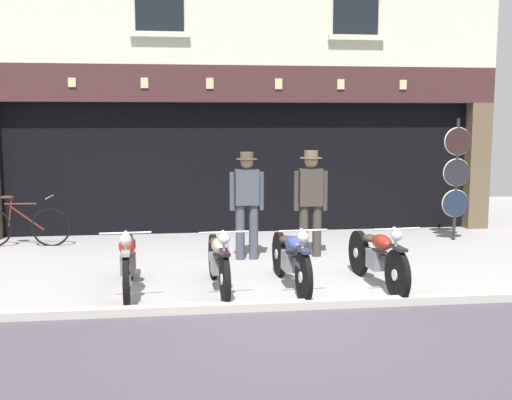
{
  "coord_description": "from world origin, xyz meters",
  "views": [
    {
      "loc": [
        -1.33,
        -7.14,
        2.3
      ],
      "look_at": [
        -0.07,
        2.7,
        0.99
      ],
      "focal_mm": 43.89,
      "sensor_mm": 36.0,
      "label": 1
    }
  ],
  "objects_px": {
    "motorcycle_left": "(128,260)",
    "leaning_bicycle": "(21,226)",
    "tyre_sign_pole": "(456,173)",
    "advert_board_near": "(137,140)",
    "motorcycle_center_left": "(219,260)",
    "advert_board_far": "(73,145)",
    "motorcycle_center_right": "(377,256)",
    "shopkeeper_center": "(311,198)",
    "salesman_left": "(247,200)",
    "motorcycle_center": "(291,258)"
  },
  "relations": [
    {
      "from": "salesman_left",
      "to": "advert_board_near",
      "type": "height_order",
      "value": "advert_board_near"
    },
    {
      "from": "motorcycle_center_right",
      "to": "shopkeeper_center",
      "type": "distance_m",
      "value": 2.12
    },
    {
      "from": "shopkeeper_center",
      "to": "salesman_left",
      "type": "bearing_deg",
      "value": 7.78
    },
    {
      "from": "motorcycle_center_right",
      "to": "advert_board_near",
      "type": "height_order",
      "value": "advert_board_near"
    },
    {
      "from": "motorcycle_center_left",
      "to": "tyre_sign_pole",
      "type": "xyz_separation_m",
      "value": [
        4.66,
        2.93,
        0.84
      ]
    },
    {
      "from": "motorcycle_center_left",
      "to": "advert_board_far",
      "type": "relative_size",
      "value": 2.17
    },
    {
      "from": "salesman_left",
      "to": "motorcycle_center_left",
      "type": "bearing_deg",
      "value": 71.24
    },
    {
      "from": "salesman_left",
      "to": "advert_board_far",
      "type": "xyz_separation_m",
      "value": [
        -3.11,
        2.57,
        0.8
      ]
    },
    {
      "from": "tyre_sign_pole",
      "to": "leaning_bicycle",
      "type": "xyz_separation_m",
      "value": [
        -7.98,
        0.44,
        -0.89
      ]
    },
    {
      "from": "motorcycle_center_left",
      "to": "leaning_bicycle",
      "type": "xyz_separation_m",
      "value": [
        -3.33,
        3.38,
        -0.05
      ]
    },
    {
      "from": "motorcycle_center_left",
      "to": "advert_board_far",
      "type": "distance_m",
      "value": 5.25
    },
    {
      "from": "motorcycle_left",
      "to": "advert_board_far",
      "type": "distance_m",
      "value": 4.72
    },
    {
      "from": "motorcycle_center_left",
      "to": "motorcycle_center_right",
      "type": "xyz_separation_m",
      "value": [
        2.16,
        -0.08,
        0.01
      ]
    },
    {
      "from": "tyre_sign_pole",
      "to": "shopkeeper_center",
      "type": "bearing_deg",
      "value": -161.01
    },
    {
      "from": "motorcycle_left",
      "to": "leaning_bicycle",
      "type": "distance_m",
      "value": 3.94
    },
    {
      "from": "shopkeeper_center",
      "to": "advert_board_near",
      "type": "distance_m",
      "value": 3.96
    },
    {
      "from": "motorcycle_center_left",
      "to": "advert_board_near",
      "type": "distance_m",
      "value": 4.8
    },
    {
      "from": "salesman_left",
      "to": "shopkeeper_center",
      "type": "xyz_separation_m",
      "value": [
        1.07,
        0.07,
        0.01
      ]
    },
    {
      "from": "tyre_sign_pole",
      "to": "advert_board_far",
      "type": "relative_size",
      "value": 2.55
    },
    {
      "from": "tyre_sign_pole",
      "to": "advert_board_near",
      "type": "bearing_deg",
      "value": 166.22
    },
    {
      "from": "motorcycle_center",
      "to": "salesman_left",
      "type": "bearing_deg",
      "value": -81.4
    },
    {
      "from": "motorcycle_left",
      "to": "tyre_sign_pole",
      "type": "xyz_separation_m",
      "value": [
        5.85,
        2.86,
        0.83
      ]
    },
    {
      "from": "advert_board_near",
      "to": "advert_board_far",
      "type": "bearing_deg",
      "value": -180.0
    },
    {
      "from": "motorcycle_center",
      "to": "motorcycle_center_left",
      "type": "bearing_deg",
      "value": -4.21
    },
    {
      "from": "motorcycle_center",
      "to": "tyre_sign_pole",
      "type": "relative_size",
      "value": 0.88
    },
    {
      "from": "salesman_left",
      "to": "motorcycle_center_right",
      "type": "bearing_deg",
      "value": 128.63
    },
    {
      "from": "motorcycle_left",
      "to": "leaning_bicycle",
      "type": "relative_size",
      "value": 1.19
    },
    {
      "from": "shopkeeper_center",
      "to": "advert_board_far",
      "type": "relative_size",
      "value": 1.96
    },
    {
      "from": "motorcycle_center",
      "to": "advert_board_near",
      "type": "distance_m",
      "value": 5.16
    },
    {
      "from": "motorcycle_center_right",
      "to": "advert_board_near",
      "type": "relative_size",
      "value": 2.03
    },
    {
      "from": "motorcycle_center_right",
      "to": "leaning_bicycle",
      "type": "bearing_deg",
      "value": -36.77
    },
    {
      "from": "tyre_sign_pole",
      "to": "advert_board_near",
      "type": "height_order",
      "value": "advert_board_near"
    },
    {
      "from": "shopkeeper_center",
      "to": "leaning_bicycle",
      "type": "relative_size",
      "value": 1.02
    },
    {
      "from": "salesman_left",
      "to": "advert_board_far",
      "type": "height_order",
      "value": "advert_board_far"
    },
    {
      "from": "motorcycle_center_left",
      "to": "advert_board_far",
      "type": "xyz_separation_m",
      "value": [
        -2.53,
        4.39,
        1.35
      ]
    },
    {
      "from": "leaning_bicycle",
      "to": "advert_board_far",
      "type": "bearing_deg",
      "value": 145.37
    },
    {
      "from": "advert_board_far",
      "to": "leaning_bicycle",
      "type": "bearing_deg",
      "value": -128.1
    },
    {
      "from": "tyre_sign_pole",
      "to": "salesman_left",
      "type": "bearing_deg",
      "value": -164.79
    },
    {
      "from": "motorcycle_center_right",
      "to": "shopkeeper_center",
      "type": "bearing_deg",
      "value": -80.22
    },
    {
      "from": "motorcycle_center_left",
      "to": "tyre_sign_pole",
      "type": "height_order",
      "value": "tyre_sign_pole"
    },
    {
      "from": "shopkeeper_center",
      "to": "leaning_bicycle",
      "type": "bearing_deg",
      "value": -12.72
    },
    {
      "from": "motorcycle_left",
      "to": "shopkeeper_center",
      "type": "xyz_separation_m",
      "value": [
        2.85,
        1.83,
        0.56
      ]
    },
    {
      "from": "leaning_bicycle",
      "to": "salesman_left",
      "type": "bearing_deg",
      "value": 71.83
    },
    {
      "from": "motorcycle_center",
      "to": "shopkeeper_center",
      "type": "xyz_separation_m",
      "value": [
        0.68,
        1.91,
        0.56
      ]
    },
    {
      "from": "motorcycle_center",
      "to": "shopkeeper_center",
      "type": "bearing_deg",
      "value": -112.97
    },
    {
      "from": "motorcycle_center",
      "to": "tyre_sign_pole",
      "type": "distance_m",
      "value": 4.79
    },
    {
      "from": "motorcycle_center_right",
      "to": "advert_board_near",
      "type": "distance_m",
      "value": 5.83
    },
    {
      "from": "advert_board_near",
      "to": "advert_board_far",
      "type": "xyz_separation_m",
      "value": [
        -1.23,
        -0.0,
        -0.09
      ]
    },
    {
      "from": "shopkeeper_center",
      "to": "leaning_bicycle",
      "type": "distance_m",
      "value": 5.23
    },
    {
      "from": "salesman_left",
      "to": "advert_board_far",
      "type": "bearing_deg",
      "value": -40.54
    }
  ]
}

